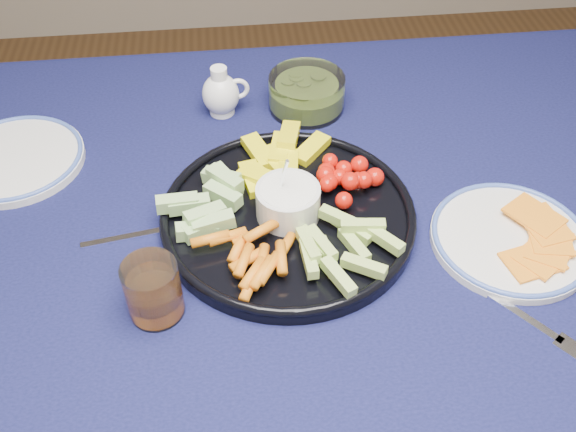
{
  "coord_description": "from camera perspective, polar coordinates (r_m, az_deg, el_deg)",
  "views": [
    {
      "loc": [
        -0.09,
        -0.59,
        1.4
      ],
      "look_at": [
        -0.02,
        0.05,
        0.76
      ],
      "focal_mm": 40.0,
      "sensor_mm": 36.0,
      "label": 1
    }
  ],
  "objects": [
    {
      "name": "creamer_pitcher",
      "position": [
        1.11,
        -5.95,
        10.77
      ],
      "size": [
        0.08,
        0.06,
        0.09
      ],
      "color": "white",
      "rests_on": "dining_table"
    },
    {
      "name": "juice_tumbler",
      "position": [
        0.81,
        -11.84,
        -6.69
      ],
      "size": [
        0.07,
        0.07,
        0.08
      ],
      "color": "white",
      "rests_on": "dining_table"
    },
    {
      "name": "side_plate_extra",
      "position": [
        1.1,
        -23.1,
        4.71
      ],
      "size": [
        0.21,
        0.21,
        0.02
      ],
      "color": "white",
      "rests_on": "dining_table"
    },
    {
      "name": "dining_table",
      "position": [
        0.96,
        1.42,
        -6.23
      ],
      "size": [
        1.67,
        1.07,
        0.75
      ],
      "color": "#4F311A",
      "rests_on": "ground"
    },
    {
      "name": "fork_right",
      "position": [
        0.86,
        20.7,
        -8.74
      ],
      "size": [
        0.12,
        0.15,
        0.0
      ],
      "color": "white",
      "rests_on": "dining_table"
    },
    {
      "name": "crudite_platter",
      "position": [
        0.91,
        -0.17,
        0.37
      ],
      "size": [
        0.36,
        0.36,
        0.12
      ],
      "color": "black",
      "rests_on": "dining_table"
    },
    {
      "name": "pickle_bowl",
      "position": [
        1.12,
        1.66,
        10.77
      ],
      "size": [
        0.13,
        0.13,
        0.06
      ],
      "color": "white",
      "rests_on": "dining_table"
    },
    {
      "name": "cheese_plate",
      "position": [
        0.94,
        19.19,
        -1.78
      ],
      "size": [
        0.22,
        0.22,
        0.03
      ],
      "color": "white",
      "rests_on": "dining_table"
    },
    {
      "name": "fork_left",
      "position": [
        0.92,
        -12.11,
        -1.46
      ],
      "size": [
        0.16,
        0.04,
        0.0
      ],
      "color": "white",
      "rests_on": "dining_table"
    }
  ]
}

